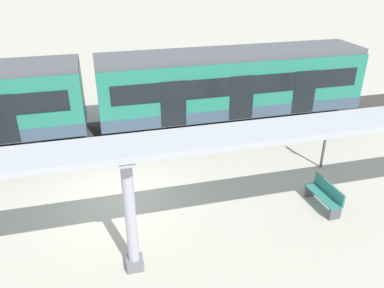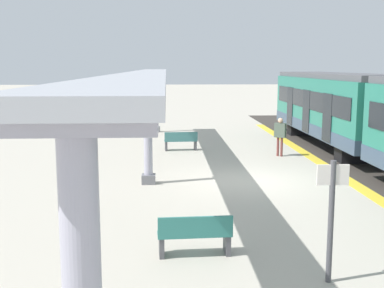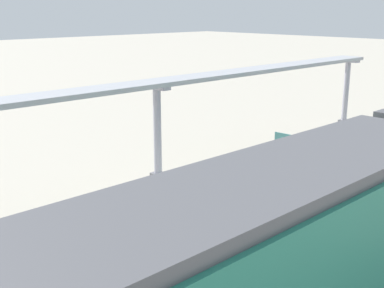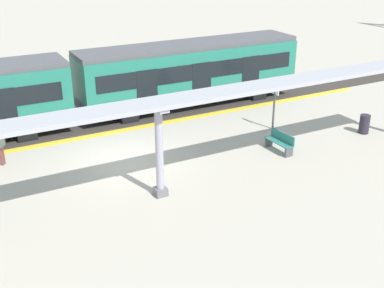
{
  "view_description": "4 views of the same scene",
  "coord_description": "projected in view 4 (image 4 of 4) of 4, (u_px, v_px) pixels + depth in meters",
  "views": [
    {
      "loc": [
        10.85,
        -0.3,
        7.41
      ],
      "look_at": [
        -0.34,
        2.61,
        1.58
      ],
      "focal_mm": 35.44,
      "sensor_mm": 36.0,
      "label": 1
    },
    {
      "loc": [
        2.64,
        15.88,
        3.8
      ],
      "look_at": [
        1.74,
        -1.44,
        1.05
      ],
      "focal_mm": 46.05,
      "sensor_mm": 36.0,
      "label": 2
    },
    {
      "loc": [
        -9.97,
        11.05,
        6.02
      ],
      "look_at": [
        1.94,
        -0.31,
        1.55
      ],
      "focal_mm": 46.84,
      "sensor_mm": 36.0,
      "label": 3
    },
    {
      "loc": [
        17.61,
        -6.19,
        8.81
      ],
      "look_at": [
        1.7,
        2.25,
        1.02
      ],
      "focal_mm": 45.61,
      "sensor_mm": 36.0,
      "label": 4
    }
  ],
  "objects": [
    {
      "name": "trackbed",
      "position": [
        88.0,
        122.0,
        24.74
      ],
      "size": [
        3.2,
        44.02,
        0.01
      ],
      "primitive_type": "cube",
      "color": "#38332D",
      "rests_on": "ground"
    },
    {
      "name": "platform_info_sign",
      "position": [
        274.0,
        103.0,
        23.42
      ],
      "size": [
        0.56,
        0.1,
        2.2
      ],
      "color": "#4C4C51",
      "rests_on": "ground"
    },
    {
      "name": "passenger_waiting_near_edge",
      "position": [
        0.0,
        142.0,
        19.83
      ],
      "size": [
        0.51,
        0.43,
        1.64
      ],
      "color": "brown",
      "rests_on": "ground"
    },
    {
      "name": "ground_plane",
      "position": [
        126.0,
        162.0,
        20.44
      ],
      "size": [
        176.0,
        176.0,
        0.0
      ],
      "primitive_type": "plane",
      "color": "#B4AD9D"
    },
    {
      "name": "tactile_edge_strip",
      "position": [
        100.0,
        135.0,
        23.24
      ],
      "size": [
        0.49,
        32.02,
        0.01
      ],
      "primitive_type": "cube",
      "color": "yellow",
      "rests_on": "ground"
    },
    {
      "name": "canopy_pillar_second",
      "position": [
        159.0,
        151.0,
        17.16
      ],
      "size": [
        1.1,
        0.44,
        3.46
      ],
      "color": "slate",
      "rests_on": "ground"
    },
    {
      "name": "train_far_carriage",
      "position": [
        190.0,
        73.0,
        26.52
      ],
      "size": [
        2.65,
        12.39,
        3.48
      ],
      "color": "#227460",
      "rests_on": "ground"
    },
    {
      "name": "canopy_beam",
      "position": [
        153.0,
        104.0,
        16.37
      ],
      "size": [
        1.2,
        26.08,
        0.16
      ],
      "primitive_type": "cube",
      "color": "#A8AAB2",
      "rests_on": "canopy_pillar_nearest"
    },
    {
      "name": "trash_bin",
      "position": [
        364.0,
        124.0,
        23.25
      ],
      "size": [
        0.48,
        0.48,
        0.91
      ],
      "primitive_type": "cylinder",
      "color": "#2A2532",
      "rests_on": "ground"
    },
    {
      "name": "bench_mid_platform",
      "position": [
        280.0,
        142.0,
        21.33
      ],
      "size": [
        1.52,
        0.52,
        0.86
      ],
      "color": "#2E776E",
      "rests_on": "ground"
    }
  ]
}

